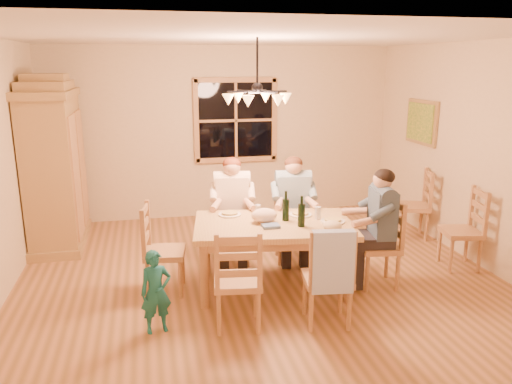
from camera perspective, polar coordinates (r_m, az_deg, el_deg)
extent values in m
plane|color=brown|center=(6.02, 0.13, -9.31)|extent=(5.50, 5.50, 0.00)
cube|color=white|center=(5.51, 0.14, 17.32)|extent=(5.50, 5.00, 0.02)
cube|color=beige|center=(8.04, -3.77, 6.75)|extent=(5.50, 0.02, 2.70)
cube|color=beige|center=(6.75, 23.61, 4.09)|extent=(0.02, 5.00, 2.70)
cube|color=black|center=(8.03, -2.35, 8.19)|extent=(1.20, 0.03, 1.20)
cube|color=#A47348|center=(8.01, -2.32, 8.18)|extent=(1.30, 0.06, 1.30)
cube|color=#9F7E44|center=(7.70, 18.42, 7.58)|extent=(0.04, 0.78, 0.64)
cube|color=#1E6B2D|center=(7.68, 18.23, 7.58)|extent=(0.02, 0.68, 0.54)
cylinder|color=black|center=(5.51, 0.14, 14.57)|extent=(0.02, 0.02, 0.53)
sphere|color=black|center=(5.51, 0.14, 11.81)|extent=(0.12, 0.12, 0.12)
cylinder|color=black|center=(5.55, 1.78, 11.41)|extent=(0.34, 0.02, 0.02)
cone|color=#FFB259|center=(5.60, 3.39, 10.60)|extent=(0.13, 0.13, 0.12)
cylinder|color=black|center=(5.67, 0.63, 11.48)|extent=(0.19, 0.31, 0.02)
cone|color=#FFB259|center=(5.82, 1.10, 10.77)|extent=(0.13, 0.13, 0.12)
cylinder|color=black|center=(5.63, -0.98, 11.46)|extent=(0.19, 0.31, 0.02)
cone|color=#FFB259|center=(5.76, -2.05, 10.72)|extent=(0.13, 0.13, 0.12)
cylinder|color=black|center=(5.48, -1.53, 11.37)|extent=(0.34, 0.02, 0.02)
cone|color=#FFB259|center=(5.46, -3.20, 10.50)|extent=(0.13, 0.13, 0.12)
cylinder|color=black|center=(5.36, -0.38, 11.31)|extent=(0.19, 0.31, 0.02)
cone|color=#FFB259|center=(5.21, -0.93, 10.34)|extent=(0.13, 0.13, 0.12)
cylinder|color=black|center=(5.40, 1.31, 11.32)|extent=(0.19, 0.31, 0.02)
cone|color=#FFB259|center=(5.29, 2.52, 10.38)|extent=(0.13, 0.13, 0.12)
cube|color=#9F7E44|center=(7.22, -22.00, 2.02)|extent=(0.60, 1.30, 2.00)
cube|color=#9F7E44|center=(7.09, -22.80, 10.33)|extent=(0.66, 1.40, 0.10)
cube|color=#9F7E44|center=(7.09, -22.88, 11.13)|extent=(0.58, 1.00, 0.12)
cube|color=#9F7E44|center=(7.08, -22.96, 11.94)|extent=(0.52, 0.55, 0.10)
cube|color=#A47348|center=(6.86, -19.88, 1.60)|extent=(0.03, 0.55, 1.60)
cube|color=#A47348|center=(7.50, -19.27, 2.69)|extent=(0.03, 0.55, 1.60)
cube|color=#9F7E44|center=(7.47, -21.32, -5.03)|extent=(0.66, 1.40, 0.12)
cube|color=#A87B4A|center=(5.40, 2.03, -3.83)|extent=(1.82, 1.26, 0.06)
cube|color=#A47348|center=(5.43, 2.02, -4.63)|extent=(1.65, 1.09, 0.10)
cylinder|color=#A47348|center=(5.12, -5.93, -9.52)|extent=(0.09, 0.09, 0.70)
cylinder|color=#A47348|center=(5.29, 10.68, -8.91)|extent=(0.09, 0.09, 0.70)
cylinder|color=#A47348|center=(5.89, -5.74, -6.22)|extent=(0.09, 0.09, 0.70)
cylinder|color=#A47348|center=(6.04, 8.65, -5.80)|extent=(0.09, 0.09, 0.70)
cube|color=#A47348|center=(6.22, -2.70, -4.06)|extent=(0.49, 0.48, 0.06)
cube|color=#A47348|center=(6.14, -2.73, -1.67)|extent=(0.38, 0.10, 0.54)
cube|color=#A47348|center=(6.29, 4.19, -3.89)|extent=(0.49, 0.48, 0.06)
cube|color=#A47348|center=(6.21, 4.24, -1.52)|extent=(0.38, 0.10, 0.54)
cube|color=#A47348|center=(4.73, -2.10, -10.22)|extent=(0.49, 0.48, 0.06)
cube|color=#A47348|center=(4.63, -2.13, -7.18)|extent=(0.38, 0.10, 0.54)
cube|color=#A47348|center=(4.83, 8.14, -9.81)|extent=(0.49, 0.48, 0.06)
cube|color=#A47348|center=(4.73, 8.25, -6.82)|extent=(0.38, 0.10, 0.54)
cube|color=#A47348|center=(5.50, -10.37, -6.84)|extent=(0.48, 0.49, 0.06)
cube|color=#A47348|center=(5.41, -10.49, -4.17)|extent=(0.10, 0.38, 0.54)
cube|color=#A47348|center=(5.74, 13.82, -6.10)|extent=(0.48, 0.49, 0.06)
cube|color=#A47348|center=(5.65, 13.99, -3.53)|extent=(0.10, 0.38, 0.54)
cube|color=beige|center=(6.11, -2.74, -0.59)|extent=(0.43, 0.27, 0.52)
cube|color=#262328|center=(6.20, -2.71, -3.36)|extent=(0.44, 0.47, 0.14)
sphere|color=tan|center=(6.02, -2.79, 2.90)|extent=(0.21, 0.21, 0.21)
ellipsoid|color=#592614|center=(6.02, -2.79, 3.18)|extent=(0.22, 0.22, 0.17)
cube|color=#2D637D|center=(6.17, 4.26, -0.45)|extent=(0.43, 0.27, 0.52)
cube|color=#262328|center=(6.26, 4.21, -3.20)|extent=(0.44, 0.47, 0.14)
sphere|color=tan|center=(6.09, 4.33, 3.00)|extent=(0.21, 0.21, 0.21)
ellipsoid|color=#381E11|center=(6.08, 4.33, 3.28)|extent=(0.22, 0.22, 0.17)
cube|color=#3E5063|center=(5.62, 14.06, -2.37)|extent=(0.27, 0.43, 0.52)
cube|color=#262328|center=(5.72, 13.87, -5.34)|extent=(0.47, 0.44, 0.14)
sphere|color=tan|center=(5.52, 14.30, 1.41)|extent=(0.21, 0.21, 0.21)
ellipsoid|color=black|center=(5.52, 14.32, 1.71)|extent=(0.22, 0.22, 0.17)
cube|color=#9CB0D3|center=(4.57, 8.76, -7.91)|extent=(0.39, 0.15, 0.58)
cylinder|color=black|center=(5.43, 3.42, -1.60)|extent=(0.08, 0.08, 0.33)
cylinder|color=black|center=(5.25, 5.22, -2.20)|extent=(0.08, 0.08, 0.33)
cylinder|color=white|center=(5.66, -3.02, -2.58)|extent=(0.26, 0.26, 0.02)
cylinder|color=white|center=(5.67, 5.07, -2.59)|extent=(0.26, 0.26, 0.02)
cylinder|color=white|center=(5.47, 8.76, -3.33)|extent=(0.26, 0.26, 0.02)
cylinder|color=silver|center=(5.57, 0.22, -2.18)|extent=(0.06, 0.06, 0.14)
cylinder|color=silver|center=(5.54, 7.08, -2.39)|extent=(0.06, 0.06, 0.14)
ellipsoid|color=#CEB889|center=(5.17, 8.74, -3.86)|extent=(0.20, 0.20, 0.11)
cube|color=slate|center=(5.24, 1.70, -3.91)|extent=(0.20, 0.16, 0.03)
ellipsoid|color=beige|center=(5.39, 0.93, -2.69)|extent=(0.28, 0.22, 0.15)
imported|color=#18676F|center=(4.75, -11.36, -11.12)|extent=(0.32, 0.24, 0.79)
cube|color=#A47348|center=(6.53, 22.37, -4.28)|extent=(0.50, 0.51, 0.06)
cube|color=#A47348|center=(6.45, 22.59, -2.00)|extent=(0.12, 0.38, 0.54)
cube|color=#A47348|center=(7.44, 17.47, -1.61)|extent=(0.54, 0.55, 0.06)
cube|color=#A47348|center=(7.37, 17.62, 0.40)|extent=(0.17, 0.38, 0.54)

